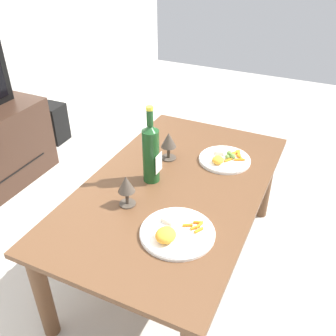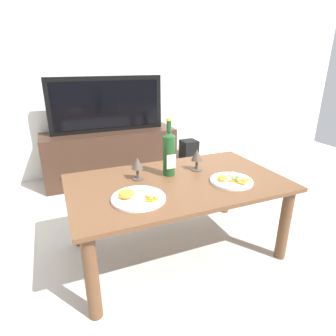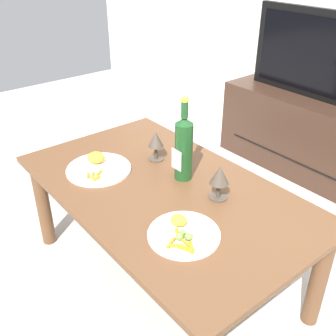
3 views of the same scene
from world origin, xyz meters
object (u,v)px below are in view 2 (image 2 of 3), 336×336
at_px(wine_bottle, 169,152).
at_px(dining_table, 177,193).
at_px(tv_screen, 107,104).
at_px(goblet_right, 197,156).
at_px(goblet_left, 137,165).
at_px(tv_stand, 111,155).
at_px(dinner_plate_right, 231,180).
at_px(dinner_plate_left, 137,197).
at_px(floor_speaker, 189,153).

bearing_deg(wine_bottle, dining_table, -85.44).
distance_m(dining_table, wine_bottle, 0.26).
xyz_separation_m(tv_screen, goblet_right, (0.33, -1.30, -0.19)).
relative_size(tv_screen, goblet_left, 7.95).
bearing_deg(dining_table, tv_stand, 95.35).
bearing_deg(dinner_plate_right, wine_bottle, 139.74).
distance_m(tv_stand, tv_screen, 0.54).
distance_m(tv_stand, dinner_plate_right, 1.65).
height_order(goblet_right, dinner_plate_left, goblet_right).
relative_size(dinner_plate_left, dinner_plate_right, 1.13).
distance_m(tv_screen, goblet_left, 1.31).
bearing_deg(tv_stand, dinner_plate_left, -96.23).
height_order(wine_bottle, dinner_plate_left, wine_bottle).
bearing_deg(floor_speaker, tv_stand, -178.94).
relative_size(tv_stand, goblet_left, 9.45).
height_order(floor_speaker, dinner_plate_left, dinner_plate_left).
relative_size(wine_bottle, dinner_plate_right, 1.42).
bearing_deg(floor_speaker, dining_table, -120.99).
bearing_deg(dining_table, floor_speaker, 60.59).
height_order(tv_stand, dinner_plate_left, dinner_plate_left).
bearing_deg(goblet_left, goblet_right, 0.00).
xyz_separation_m(goblet_left, dinner_plate_right, (0.52, -0.27, -0.09)).
xyz_separation_m(wine_bottle, goblet_left, (-0.21, 0.01, -0.06)).
xyz_separation_m(dining_table, dinner_plate_right, (0.30, -0.14, 0.09)).
distance_m(tv_stand, floor_speaker, 0.97).
height_order(goblet_left, dinner_plate_right, goblet_left).
height_order(dining_table, goblet_right, goblet_right).
bearing_deg(goblet_left, dinner_plate_left, -107.83).
xyz_separation_m(tv_stand, wine_bottle, (0.12, -1.31, 0.41)).
xyz_separation_m(floor_speaker, goblet_right, (-0.63, -1.34, 0.46)).
distance_m(tv_screen, floor_speaker, 1.16).
xyz_separation_m(tv_screen, dinner_plate_left, (-0.17, -1.56, -0.27)).
bearing_deg(wine_bottle, dinner_plate_right, -40.26).
bearing_deg(goblet_left, floor_speaker, 52.07).
distance_m(floor_speaker, wine_bottle, 1.67).
bearing_deg(tv_screen, goblet_left, -93.77).
relative_size(dining_table, dinner_plate_right, 5.05).
bearing_deg(tv_screen, dining_table, -84.64).
bearing_deg(wine_bottle, goblet_right, 2.54).
bearing_deg(dining_table, dinner_plate_right, -25.73).
relative_size(goblet_right, dinner_plate_left, 0.50).
distance_m(wine_bottle, dinner_plate_left, 0.42).
relative_size(dining_table, goblet_right, 9.03).
bearing_deg(dinner_plate_left, dinner_plate_right, -0.33).
xyz_separation_m(tv_screen, wine_bottle, (0.12, -1.31, -0.13)).
bearing_deg(dining_table, wine_bottle, 94.56).
bearing_deg(goblet_left, dining_table, -29.89).
distance_m(dining_table, tv_screen, 1.48).
height_order(dining_table, dinner_plate_right, dinner_plate_right).
xyz_separation_m(goblet_right, dinner_plate_left, (-0.50, -0.27, -0.09)).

